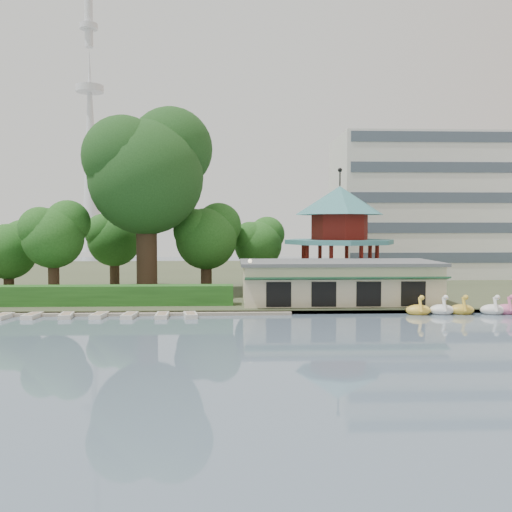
{
  "coord_description": "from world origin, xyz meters",
  "views": [
    {
      "loc": [
        -0.04,
        -31.74,
        7.61
      ],
      "look_at": [
        2.0,
        18.0,
        5.0
      ],
      "focal_mm": 40.0,
      "sensor_mm": 36.0,
      "label": 1
    }
  ],
  "objects": [
    {
      "name": "broadcast_tower",
      "position": [
        -42.0,
        140.0,
        33.98
      ],
      "size": [
        8.0,
        8.0,
        96.0
      ],
      "color": "silver",
      "rests_on": "ground"
    },
    {
      "name": "moored_rowboats",
      "position": [
        -15.23,
        15.79,
        0.18
      ],
      "size": [
        24.66,
        2.65,
        0.36
      ],
      "color": "silver",
      "rests_on": "ground"
    },
    {
      "name": "pavilion",
      "position": [
        12.0,
        32.0,
        7.48
      ],
      "size": [
        12.4,
        12.4,
        13.5
      ],
      "color": "beige",
      "rests_on": "shore"
    },
    {
      "name": "ground_plane",
      "position": [
        0.0,
        0.0,
        0.0
      ],
      "size": [
        220.0,
        220.0,
        0.0
      ],
      "primitive_type": "plane",
      "color": "slate",
      "rests_on": "ground"
    },
    {
      "name": "office_building",
      "position": [
        32.67,
        49.0,
        9.73
      ],
      "size": [
        38.0,
        18.0,
        20.0
      ],
      "color": "silver",
      "rests_on": "shore"
    },
    {
      "name": "shore",
      "position": [
        0.0,
        52.0,
        0.2
      ],
      "size": [
        220.0,
        70.0,
        0.4
      ],
      "primitive_type": "cube",
      "color": "#424930",
      "rests_on": "ground"
    },
    {
      "name": "embankment",
      "position": [
        0.0,
        17.3,
        0.15
      ],
      "size": [
        220.0,
        0.6,
        0.3
      ],
      "primitive_type": "cube",
      "color": "gray",
      "rests_on": "ground"
    },
    {
      "name": "swan_boats",
      "position": [
        21.17,
        16.49,
        0.4
      ],
      "size": [
        13.07,
        1.94,
        1.92
      ],
      "color": "yellow",
      "rests_on": "ground"
    },
    {
      "name": "lamp_post",
      "position": [
        1.5,
        19.0,
        3.34
      ],
      "size": [
        0.36,
        0.36,
        4.28
      ],
      "color": "black",
      "rests_on": "shore"
    },
    {
      "name": "hedge",
      "position": [
        -15.0,
        20.5,
        1.3
      ],
      "size": [
        30.0,
        2.0,
        1.8
      ],
      "primitive_type": "cube",
      "color": "#255C1D",
      "rests_on": "shore"
    },
    {
      "name": "boathouse",
      "position": [
        10.0,
        21.97,
        2.37
      ],
      "size": [
        18.6,
        9.39,
        3.9
      ],
      "color": "beige",
      "rests_on": "shore"
    },
    {
      "name": "big_tree",
      "position": [
        -8.84,
        28.19,
        13.68
      ],
      "size": [
        13.06,
        12.17,
        19.88
      ],
      "color": "#3A281C",
      "rests_on": "shore"
    },
    {
      "name": "dock",
      "position": [
        -12.0,
        17.2,
        0.12
      ],
      "size": [
        34.0,
        1.6,
        0.24
      ],
      "primitive_type": "cube",
      "color": "gray",
      "rests_on": "ground"
    },
    {
      "name": "small_trees",
      "position": [
        -13.32,
        31.39,
        6.19
      ],
      "size": [
        39.18,
        16.3,
        9.86
      ],
      "color": "#3A281C",
      "rests_on": "shore"
    }
  ]
}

